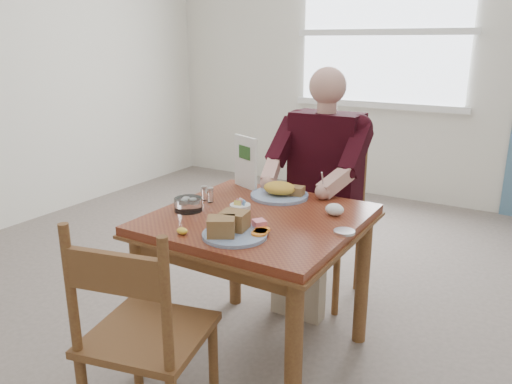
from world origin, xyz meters
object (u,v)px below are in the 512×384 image
Objects in this scene: table at (258,237)px; chair_far at (325,219)px; diner at (321,170)px; chair_near at (142,338)px; far_plate at (281,192)px; near_plate at (233,228)px.

chair_far is at bearing 90.00° from table.
chair_far is 0.69× the size of diner.
table is 0.74m from chair_near.
diner is 4.17× the size of far_plate.
near_plate is at bearing -87.82° from chair_far.
near_plate is (0.04, -0.27, 0.14)m from table.
chair_far is 1.11m from near_plate.
far_plate is (-0.04, -0.41, -0.03)m from diner.
chair_far is at bearing 90.01° from diner.
chair_near is at bearing -92.53° from chair_far.
near_plate is at bearing -82.01° from far_plate.
chair_near is 2.68× the size of near_plate.
chair_far reaches higher than table.
chair_near is (-0.07, -0.72, -0.16)m from table.
chair_near is at bearing -103.66° from near_plate.
diner is 3.91× the size of near_plate.
chair_near reaches higher than table.
table is 0.81m from chair_far.
chair_near is 1.06m from far_plate.
diner is at bearing 84.57° from far_plate.
near_plate is (0.04, -1.07, 0.30)m from chair_far.
chair_near is 2.86× the size of far_plate.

